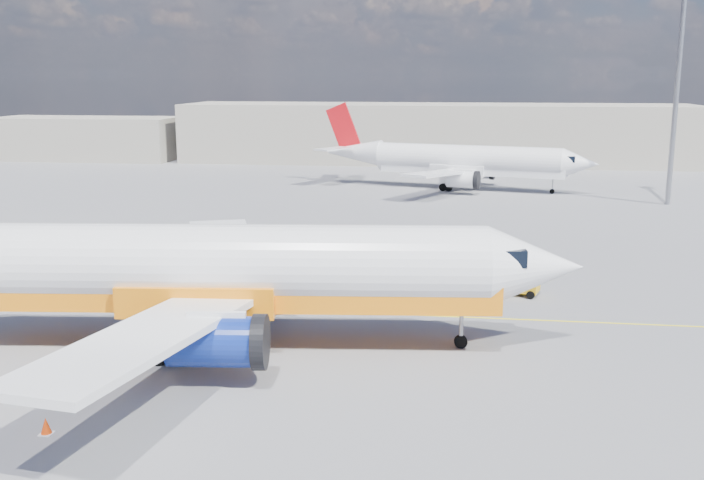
# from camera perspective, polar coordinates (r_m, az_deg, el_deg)

# --- Properties ---
(ground) EXTENTS (240.00, 240.00, 0.00)m
(ground) POSITION_cam_1_polar(r_m,az_deg,el_deg) (38.10, -5.19, -6.43)
(ground) COLOR slate
(ground) RESTS_ON ground
(taxi_line) EXTENTS (70.00, 0.15, 0.01)m
(taxi_line) POSITION_cam_1_polar(r_m,az_deg,el_deg) (40.89, -4.26, -5.12)
(taxi_line) COLOR yellow
(taxi_line) RESTS_ON ground
(terminal_main) EXTENTS (70.00, 14.00, 8.00)m
(terminal_main) POSITION_cam_1_polar(r_m,az_deg,el_deg) (110.55, 6.09, 7.73)
(terminal_main) COLOR #A8A090
(terminal_main) RESTS_ON ground
(terminal_annex) EXTENTS (26.00, 10.00, 6.00)m
(terminal_annex) POSITION_cam_1_polar(r_m,az_deg,el_deg) (120.04, -18.77, 7.02)
(terminal_annex) COLOR #A8A090
(terminal_annex) RESTS_ON ground
(main_jet) EXTENTS (34.94, 27.53, 10.60)m
(main_jet) POSITION_cam_1_polar(r_m,az_deg,el_deg) (35.35, -10.94, -2.10)
(main_jet) COLOR white
(main_jet) RESTS_ON ground
(second_jet) EXTENTS (29.77, 22.81, 8.98)m
(second_jet) POSITION_cam_1_polar(r_m,az_deg,el_deg) (84.47, 7.80, 5.72)
(second_jet) COLOR white
(second_jet) RESTS_ON ground
(gse_tug) EXTENTS (2.65, 2.06, 1.70)m
(gse_tug) POSITION_cam_1_polar(r_m,az_deg,el_deg) (44.45, 11.80, -2.88)
(gse_tug) COLOR black
(gse_tug) RESTS_ON ground
(traffic_cone) EXTENTS (0.43, 0.43, 0.60)m
(traffic_cone) POSITION_cam_1_polar(r_m,az_deg,el_deg) (29.21, -21.37, -12.50)
(traffic_cone) COLOR white
(traffic_cone) RESTS_ON ground
(floodlight_mast) EXTENTS (1.60, 1.60, 21.92)m
(floodlight_mast) POSITION_cam_1_polar(r_m,az_deg,el_deg) (78.73, 22.70, 11.88)
(floodlight_mast) COLOR gray
(floodlight_mast) RESTS_ON ground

